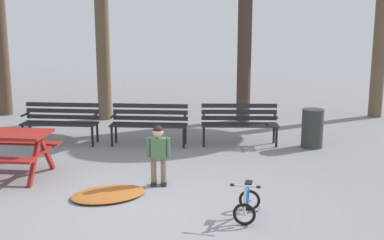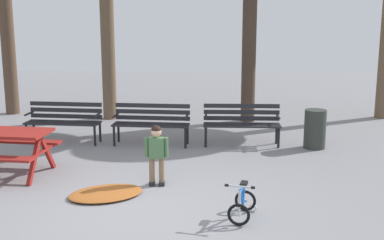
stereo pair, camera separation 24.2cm
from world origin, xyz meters
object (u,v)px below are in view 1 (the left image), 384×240
Objects in this scene: park_bench_far_left at (61,119)px; kids_bicycle at (247,203)px; trash_bin at (312,128)px; child_standing at (158,151)px; park_bench_left at (149,121)px; park_bench_right at (239,121)px.

kids_bicycle is at bearing -47.17° from park_bench_far_left.
kids_bicycle is 0.76× the size of trash_bin.
child_standing is 1.23× the size of trash_bin.
child_standing is 1.85m from kids_bicycle.
park_bench_far_left reaches higher than trash_bin.
kids_bicycle is at bearing -43.76° from child_standing.
park_bench_left is at bearing 99.67° from child_standing.
trash_bin is (1.63, 3.74, 0.20)m from kids_bicycle.
park_bench_right is at bearing 61.58° from child_standing.
child_standing reaches higher than park_bench_far_left.
kids_bicycle is (3.65, -3.94, -0.31)m from park_bench_far_left.
park_bench_right is at bearing -0.11° from park_bench_far_left.
park_bench_right is (3.79, -0.01, 0.00)m from park_bench_far_left.
trash_bin is at bearing -2.18° from park_bench_far_left.
park_bench_far_left is at bearing 177.82° from trash_bin.
park_bench_left is 1.01× the size of park_bench_right.
child_standing reaches higher than park_bench_left.
park_bench_far_left is 1.01× the size of park_bench_right.
kids_bicycle is (1.31, -1.25, -0.37)m from child_standing.
park_bench_right is 2.63× the size of kids_bicycle.
park_bench_right is 2.01× the size of trash_bin.
park_bench_left is 4.25m from kids_bicycle.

